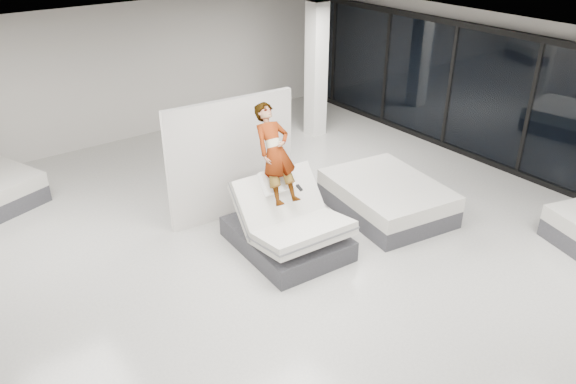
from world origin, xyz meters
The scene contains 8 objects.
room centered at (0.00, 0.00, 1.60)m, with size 14.00×14.04×3.20m.
hero_bed centered at (0.27, 0.65, 0.39)m, with size 1.61×2.07×1.34m.
person centered at (0.29, 1.00, 1.28)m, with size 0.61×0.40×1.67m, color slate.
remote centered at (0.48, 0.63, 1.09)m, with size 0.05×0.14×0.03m, color black.
divider_panel centered at (0.18, 2.22, 1.11)m, with size 2.45×0.11×2.23m, color silver.
flat_bed_right_far centered at (2.48, 0.55, 0.31)m, with size 1.99×2.46×0.62m.
column centered at (4.00, 4.50, 1.60)m, with size 0.40×0.40×3.20m, color white.
storefront_glazing centered at (5.90, 0.00, 1.45)m, with size 0.12×13.40×2.92m.
Camera 1 is at (-4.51, -5.72, 5.20)m, focal length 35.00 mm.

